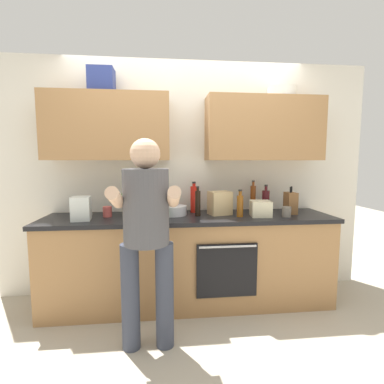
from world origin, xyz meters
The scene contains 20 objects.
ground_plane centered at (0.00, 0.00, 0.00)m, with size 12.00×12.00×0.00m, color #B2A893.
back_wall_unit centered at (0.00, 0.27, 1.50)m, with size 4.00×0.38×2.50m.
counter centered at (0.00, 0.00, 0.45)m, with size 2.84×0.67×0.90m.
person_standing centered at (-0.39, -0.66, 0.95)m, with size 0.49×0.45×1.61m.
bottle_soy centered at (0.08, -0.01, 1.03)m, with size 0.05×0.05×0.29m.
bottle_vinegar centered at (0.71, 0.20, 1.05)m, with size 0.06×0.06×0.33m.
bottle_syrup centered at (0.48, -0.09, 1.01)m, with size 0.06×0.06×0.27m.
bottle_juice centered at (-0.40, -0.02, 1.03)m, with size 0.06×0.06×0.29m.
bottle_hotsauce centered at (0.06, 0.20, 1.04)m, with size 0.07×0.07×0.33m.
bottle_wine centered at (0.83, 0.13, 1.02)m, with size 0.08×0.08×0.29m.
bottle_soda centered at (-0.27, -0.13, 1.05)m, with size 0.06×0.06×0.34m.
cup_ceramic centered at (-0.80, 0.05, 0.95)m, with size 0.09×0.09×0.10m, color #BF4C47.
cup_coffee centered at (-1.01, 0.15, 0.95)m, with size 0.09×0.09×0.11m, color white.
cup_stoneware centered at (0.94, -0.14, 0.95)m, with size 0.09×0.09×0.10m, color slate.
mixing_bowl centered at (-0.16, 0.07, 0.95)m, with size 0.28×0.28×0.09m, color silver.
knife_block centered at (1.04, 0.01, 1.01)m, with size 0.10×0.14×0.28m.
potted_herb centered at (-0.59, 0.01, 1.05)m, with size 0.16×0.16×0.27m.
grocery_bag_bread centered at (0.31, 0.05, 1.02)m, with size 0.21×0.17×0.24m, color tan.
grocery_bag_produce centered at (-1.01, -0.09, 1.01)m, with size 0.16×0.18×0.22m, color silver.
grocery_bag_rice centered at (0.69, -0.08, 0.98)m, with size 0.19×0.20×0.15m, color beige.
Camera 1 is at (-0.26, -2.74, 1.44)m, focal length 26.40 mm.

